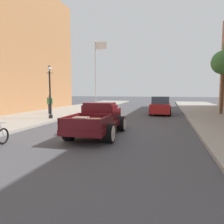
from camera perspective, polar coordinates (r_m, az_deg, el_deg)
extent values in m
plane|color=#47474C|center=(10.94, -1.60, -5.59)|extent=(140.00, 140.00, 0.00)
cube|color=#510F14|center=(10.21, -3.84, -3.34)|extent=(1.88, 4.94, 0.24)
cube|color=#510F14|center=(10.48, -3.29, -0.24)|extent=(1.59, 1.14, 0.80)
cube|color=#510F14|center=(10.39, -3.38, 2.26)|extent=(1.46, 0.97, 0.12)
cube|color=#3D4C5B|center=(11.01, -2.44, 0.89)|extent=(1.33, 0.07, 0.44)
cube|color=#510F14|center=(11.74, -1.46, -0.27)|extent=(1.36, 1.53, 0.52)
cube|color=silver|center=(12.51, -0.52, 0.01)|extent=(0.68, 0.12, 0.47)
cube|color=#510F14|center=(8.88, -6.53, -3.82)|extent=(1.74, 2.14, 0.04)
cube|color=#510F14|center=(9.16, -11.31, -2.22)|extent=(0.13, 2.10, 0.44)
cube|color=#510F14|center=(8.61, -1.46, -2.61)|extent=(0.13, 2.10, 0.44)
cube|color=#510F14|center=(7.92, -9.04, -3.41)|extent=(1.62, 0.12, 0.44)
cube|color=#510F14|center=(9.80, -4.53, -1.61)|extent=(1.62, 0.12, 0.44)
cylinder|color=black|center=(11.78, -6.07, -2.83)|extent=(0.38, 0.81, 0.80)
cylinder|color=silver|center=(11.84, -6.91, -2.80)|extent=(0.03, 0.66, 0.66)
cylinder|color=silver|center=(11.85, -6.96, -2.80)|extent=(0.03, 0.24, 0.24)
cylinder|color=black|center=(11.31, 2.55, -3.16)|extent=(0.38, 0.81, 0.80)
cylinder|color=silver|center=(11.28, 3.48, -3.19)|extent=(0.03, 0.66, 0.66)
cylinder|color=silver|center=(11.28, 3.53, -3.19)|extent=(0.03, 0.24, 0.24)
cylinder|color=black|center=(9.32, -11.61, -5.20)|extent=(0.38, 0.81, 0.80)
cylinder|color=silver|center=(9.40, -12.64, -5.13)|extent=(0.03, 0.66, 0.66)
cylinder|color=silver|center=(9.40, -12.69, -5.12)|extent=(0.03, 0.24, 0.24)
cylinder|color=black|center=(8.72, -0.81, -5.83)|extent=(0.38, 0.81, 0.80)
cylinder|color=silver|center=(8.68, 0.38, -5.89)|extent=(0.03, 0.66, 0.66)
cylinder|color=silver|center=(8.68, 0.45, -5.89)|extent=(0.03, 0.24, 0.24)
cube|color=gray|center=(8.59, -8.47, -2.69)|extent=(0.61, 0.45, 0.40)
cube|color=#3D2D1E|center=(8.59, -8.47, -2.69)|extent=(0.62, 0.07, 0.42)
cube|color=brown|center=(9.07, -4.58, -2.58)|extent=(0.48, 0.38, 0.28)
torus|color=black|center=(9.57, -27.52, -5.84)|extent=(0.14, 0.67, 0.67)
cylinder|color=silver|center=(9.47, -27.82, -4.13)|extent=(0.08, 0.26, 0.58)
cube|color=#AD1E1E|center=(19.96, 13.09, 1.17)|extent=(1.76, 4.31, 0.80)
cube|color=#384C5B|center=(19.77, 13.12, 3.21)|extent=(1.54, 2.01, 0.64)
cylinder|color=black|center=(21.32, 11.00, 0.74)|extent=(0.23, 0.66, 0.66)
cylinder|color=black|center=(21.26, 15.44, 0.62)|extent=(0.23, 0.66, 0.66)
cylinder|color=black|center=(18.75, 10.39, 0.08)|extent=(0.23, 0.66, 0.66)
cylinder|color=black|center=(18.69, 15.44, -0.06)|extent=(0.23, 0.66, 0.66)
cylinder|color=#333338|center=(19.19, -16.75, 0.80)|extent=(0.14, 0.14, 0.86)
cylinder|color=#333338|center=(19.09, -16.29, 0.79)|extent=(0.14, 0.14, 0.86)
cube|color=#387A47|center=(19.09, -16.58, 2.92)|extent=(0.36, 0.22, 0.56)
cylinder|color=#387A47|center=(19.21, -17.14, 2.84)|extent=(0.09, 0.09, 0.54)
cylinder|color=#387A47|center=(18.98, -16.01, 2.84)|extent=(0.09, 0.09, 0.54)
sphere|color=brown|center=(19.08, -16.62, 4.12)|extent=(0.22, 0.22, 0.22)
cylinder|color=black|center=(16.06, -16.34, -1.21)|extent=(0.28, 0.28, 0.24)
cylinder|color=black|center=(15.95, -16.51, 4.93)|extent=(0.12, 0.12, 3.20)
cylinder|color=black|center=(16.00, -16.66, 10.13)|extent=(0.50, 0.04, 0.04)
sphere|color=silver|center=(16.03, -16.70, 11.23)|extent=(0.32, 0.32, 0.32)
cone|color=black|center=(16.05, -16.72, 11.87)|extent=(0.24, 0.24, 0.14)
cylinder|color=#B2B2B7|center=(30.50, -4.50, 10.42)|extent=(0.12, 0.12, 9.00)
sphere|color=gold|center=(31.21, -4.57, 18.84)|extent=(0.16, 0.16, 0.16)
cube|color=silver|center=(30.78, -2.98, 17.64)|extent=(1.60, 0.03, 1.00)
cylinder|color=brown|center=(20.79, 27.75, 4.66)|extent=(0.26, 0.26, 3.69)
sphere|color=#3D7538|center=(20.94, 28.09, 11.83)|extent=(2.06, 2.06, 2.06)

